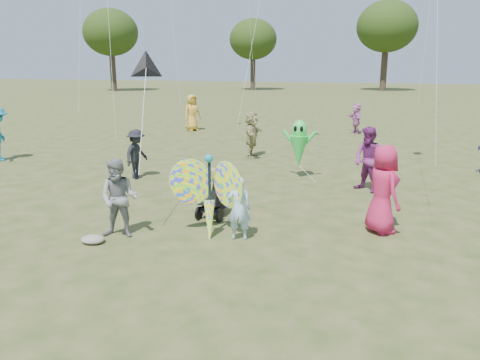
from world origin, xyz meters
name	(u,v)px	position (x,y,z in m)	size (l,w,h in m)	color
ground	(225,263)	(0.00, 0.00, 0.00)	(160.00, 160.00, 0.00)	#51592B
child_girl	(239,208)	(-0.11, 1.15, 0.63)	(0.46, 0.30, 1.26)	#A4CEE8
adult_man	(119,199)	(-2.39, 0.61, 0.78)	(0.76, 0.59, 1.56)	gray
grey_bag	(93,239)	(-2.73, 0.14, 0.07)	(0.46, 0.38, 0.15)	gray
crowd_a	(383,189)	(2.51, 2.38, 0.90)	(0.88, 0.57, 1.79)	#C11E4C
crowd_b	(136,154)	(-4.49, 5.04, 0.73)	(0.94, 0.54, 1.46)	black
crowd_d	(252,134)	(-2.11, 9.17, 0.83)	(1.55, 0.49, 1.67)	tan
crowd_e	(368,160)	(2.11, 5.50, 0.87)	(0.84, 0.66, 1.73)	#7C2970
crowd_g	(192,113)	(-6.88, 14.96, 0.91)	(0.89, 0.58, 1.82)	gold
crowd_j	(356,118)	(1.13, 16.44, 0.74)	(1.37, 0.44, 1.48)	#BE6DAD
jogging_stroller	(215,189)	(-1.05, 2.40, 0.61)	(0.56, 1.08, 1.09)	black
butterfly_kite	(209,195)	(-0.72, 1.16, 0.84)	(1.74, 0.75, 1.84)	#DE5323
delta_kite_rig	(146,68)	(-2.87, 2.86, 3.22)	(1.35, 2.49, 2.39)	black
alien_kite	(299,146)	(0.09, 6.45, 0.97)	(1.12, 0.69, 1.74)	#32D74C
tree_line	(403,27)	(3.67, 44.99, 6.86)	(91.78, 33.60, 10.79)	#3A2D21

